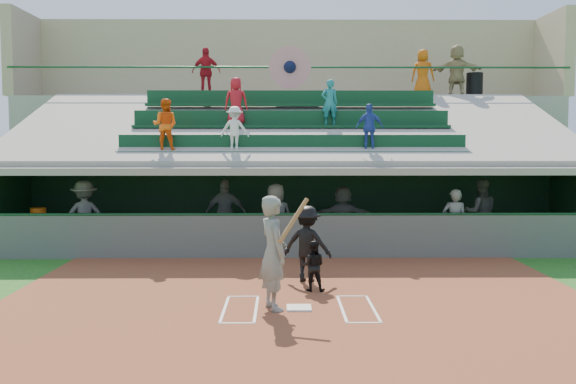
{
  "coord_description": "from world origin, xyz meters",
  "views": [
    {
      "loc": [
        -0.31,
        -11.01,
        2.91
      ],
      "look_at": [
        -0.16,
        3.5,
        1.8
      ],
      "focal_mm": 40.0,
      "sensor_mm": 36.0,
      "label": 1
    }
  ],
  "objects_px": {
    "catcher": "(313,266)",
    "water_cooler": "(38,215)",
    "white_table": "(42,236)",
    "trash_bin": "(474,85)",
    "home_plate": "(299,308)",
    "batter_at_plate": "(273,252)"
  },
  "relations": [
    {
      "from": "catcher",
      "to": "water_cooler",
      "type": "distance_m",
      "value": 8.62
    },
    {
      "from": "catcher",
      "to": "white_table",
      "type": "xyz_separation_m",
      "value": [
        -7.09,
        4.82,
        -0.11
      ]
    },
    {
      "from": "white_table",
      "to": "trash_bin",
      "type": "relative_size",
      "value": 0.93
    },
    {
      "from": "home_plate",
      "to": "batter_at_plate",
      "type": "bearing_deg",
      "value": -176.08
    },
    {
      "from": "catcher",
      "to": "white_table",
      "type": "relative_size",
      "value": 1.19
    },
    {
      "from": "home_plate",
      "to": "batter_at_plate",
      "type": "relative_size",
      "value": 0.22
    },
    {
      "from": "home_plate",
      "to": "white_table",
      "type": "height_order",
      "value": "white_table"
    },
    {
      "from": "trash_bin",
      "to": "catcher",
      "type": "bearing_deg",
      "value": -119.66
    },
    {
      "from": "home_plate",
      "to": "trash_bin",
      "type": "relative_size",
      "value": 0.48
    },
    {
      "from": "white_table",
      "to": "water_cooler",
      "type": "distance_m",
      "value": 0.57
    },
    {
      "from": "batter_at_plate",
      "to": "home_plate",
      "type": "bearing_deg",
      "value": 3.92
    },
    {
      "from": "batter_at_plate",
      "to": "water_cooler",
      "type": "bearing_deg",
      "value": 135.92
    },
    {
      "from": "catcher",
      "to": "water_cooler",
      "type": "bearing_deg",
      "value": -24.8
    },
    {
      "from": "catcher",
      "to": "trash_bin",
      "type": "relative_size",
      "value": 1.1
    },
    {
      "from": "white_table",
      "to": "trash_bin",
      "type": "height_order",
      "value": "trash_bin"
    },
    {
      "from": "catcher",
      "to": "white_table",
      "type": "height_order",
      "value": "catcher"
    },
    {
      "from": "water_cooler",
      "to": "trash_bin",
      "type": "height_order",
      "value": "trash_bin"
    },
    {
      "from": "batter_at_plate",
      "to": "white_table",
      "type": "relative_size",
      "value": 2.39
    },
    {
      "from": "white_table",
      "to": "water_cooler",
      "type": "height_order",
      "value": "water_cooler"
    },
    {
      "from": "catcher",
      "to": "water_cooler",
      "type": "xyz_separation_m",
      "value": [
        -7.15,
        4.79,
        0.46
      ]
    },
    {
      "from": "batter_at_plate",
      "to": "trash_bin",
      "type": "bearing_deg",
      "value": 60.47
    },
    {
      "from": "batter_at_plate",
      "to": "white_table",
      "type": "bearing_deg",
      "value": 135.51
    }
  ]
}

